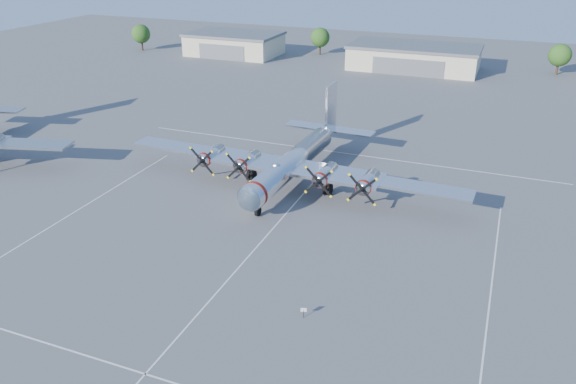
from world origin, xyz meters
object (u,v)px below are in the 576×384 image
at_px(tree_east, 560,55).
at_px(main_bomber_b29, 295,182).
at_px(hangar_center, 414,57).
at_px(tree_west, 320,37).
at_px(hangar_west, 234,44).
at_px(tree_far_west, 141,34).
at_px(info_placard, 304,311).

xyz_separation_m(tree_east, main_bomber_b29, (-32.25, -74.84, -4.22)).
bearing_deg(hangar_center, tree_west, 162.18).
height_order(hangar_west, tree_east, tree_east).
relative_size(tree_far_west, main_bomber_b29, 0.15).
relative_size(hangar_west, tree_far_west, 3.40).
relative_size(tree_far_west, tree_east, 1.00).
distance_m(hangar_west, tree_west, 21.61).
bearing_deg(tree_west, tree_east, -2.08).
bearing_deg(main_bomber_b29, tree_west, 108.88).
xyz_separation_m(tree_east, info_placard, (-21.85, -99.89, -3.57)).
xyz_separation_m(tree_far_west, tree_east, (100.00, 10.00, 0.00)).
height_order(tree_east, info_placard, tree_east).
bearing_deg(hangar_center, hangar_west, 180.00).
xyz_separation_m(hangar_center, tree_far_west, (-70.00, -3.96, 1.51)).
xyz_separation_m(tree_west, main_bomber_b29, (22.75, -76.84, -4.22)).
distance_m(hangar_center, tree_west, 26.30).
bearing_deg(hangar_west, tree_east, 4.60).
relative_size(tree_east, main_bomber_b29, 0.15).
distance_m(tree_far_west, tree_east, 100.50).
distance_m(tree_west, tree_east, 55.04).
bearing_deg(hangar_west, info_placard, -60.48).
height_order(tree_west, main_bomber_b29, tree_west).
bearing_deg(tree_west, hangar_center, -17.82).
distance_m(hangar_west, info_placard, 107.88).
bearing_deg(main_bomber_b29, info_placard, -65.07).
relative_size(hangar_west, info_placard, 24.24).
bearing_deg(hangar_center, tree_east, 11.38).
bearing_deg(info_placard, tree_east, 58.98).
xyz_separation_m(hangar_west, info_placard, (53.15, -93.86, -2.06)).
relative_size(hangar_west, tree_east, 3.40).
bearing_deg(tree_far_west, main_bomber_b29, -43.74).
bearing_deg(tree_west, info_placard, -71.98).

